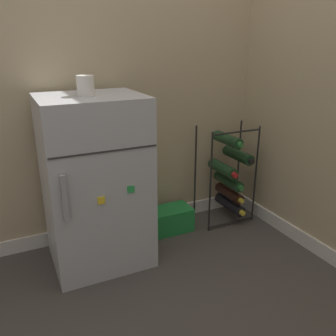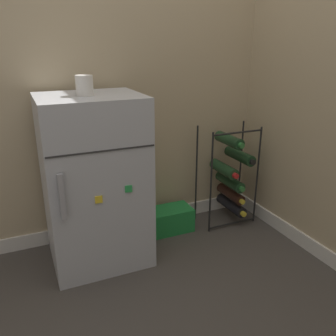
% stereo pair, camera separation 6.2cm
% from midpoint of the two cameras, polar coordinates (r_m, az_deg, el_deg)
% --- Properties ---
extents(ground_plane, '(14.00, 14.00, 0.00)m').
position_cam_midpoint_polar(ground_plane, '(2.06, 0.23, -15.53)').
color(ground_plane, '#423D38').
extents(wall_back, '(6.64, 0.07, 2.50)m').
position_cam_midpoint_polar(wall_back, '(2.21, -6.58, 20.85)').
color(wall_back, tan).
rests_on(wall_back, ground_plane).
extents(mini_fridge, '(0.53, 0.48, 0.94)m').
position_cam_midpoint_polar(mini_fridge, '(1.97, -12.35, -2.33)').
color(mini_fridge, '#B7BABF').
rests_on(mini_fridge, ground_plane).
extents(wine_rack, '(0.37, 0.30, 0.67)m').
position_cam_midpoint_polar(wine_rack, '(2.45, 9.13, -1.04)').
color(wine_rack, black).
rests_on(wine_rack, ground_plane).
extents(soda_box, '(0.28, 0.17, 0.16)m').
position_cam_midpoint_polar(soda_box, '(2.37, -0.49, -8.24)').
color(soda_box, '#1E7F38').
rests_on(soda_box, ground_plane).
extents(fridge_top_cup, '(0.08, 0.08, 0.10)m').
position_cam_midpoint_polar(fridge_top_cup, '(1.81, -14.07, 12.67)').
color(fridge_top_cup, silver).
rests_on(fridge_top_cup, mini_fridge).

